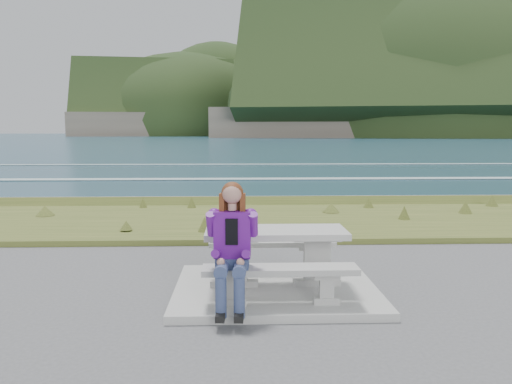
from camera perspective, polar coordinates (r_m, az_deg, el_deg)
concrete_slab at (r=6.63m, az=2.25°, el=-11.08°), size 2.60×2.10×0.10m
picnic_table at (r=6.46m, az=2.28°, el=-5.73°), size 1.80×0.75×0.75m
bench_landward at (r=5.84m, az=2.79°, el=-9.47°), size 1.80×0.35×0.45m
bench_seaward at (r=7.19m, az=1.85°, el=-6.32°), size 1.80×0.35×0.45m
grass_verge at (r=11.49m, az=0.41°, el=-3.58°), size 160.00×4.50×0.22m
shore_drop at (r=14.34m, az=-0.08°, el=-1.46°), size 160.00×0.80×2.20m
ocean at (r=31.61m, az=-1.12°, el=-0.02°), size 1600.00×1600.00×0.09m
headland_range at (r=447.52m, az=23.46°, el=7.39°), size 729.83×363.95×185.63m
seated_woman at (r=5.64m, az=-2.80°, el=-8.18°), size 0.44×0.73×1.43m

